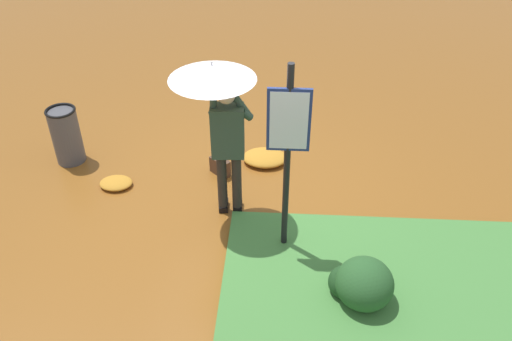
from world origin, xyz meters
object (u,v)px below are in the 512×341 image
Objects in this scene: handbag at (220,166)px; trash_bin at (66,135)px; person_with_umbrella at (219,103)px; info_sign_post at (288,142)px.

trash_bin reaches higher than handbag.
handbag is (0.14, -0.79, -1.42)m from person_with_umbrella.
person_with_umbrella is 1.64m from handbag.
info_sign_post is at bearing 152.89° from trash_bin.
trash_bin is (2.33, -1.00, -1.13)m from person_with_umbrella.
person_with_umbrella is 5.53× the size of handbag.
handbag is at bearing -56.70° from info_sign_post.
info_sign_post reaches higher than trash_bin.
handbag is at bearing -80.09° from person_with_umbrella.
handbag is 2.22m from trash_bin.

